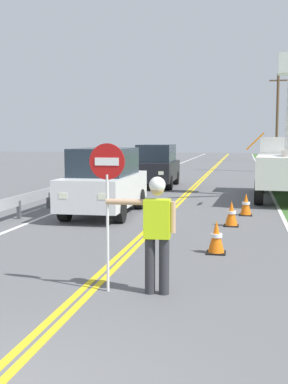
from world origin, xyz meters
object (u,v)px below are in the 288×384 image
at_px(utility_bucket_truck, 287,163).
at_px(traffic_cone_mid, 231,214).
at_px(utility_pole_far, 277,117).
at_px(traffic_cone_lead, 216,238).
at_px(flagger_worker, 156,227).
at_px(traffic_cone_tail, 246,205).
at_px(oncoming_suv_nearest, 105,181).
at_px(oncoming_suv_second, 157,166).
at_px(stop_sign_paddle, 107,184).

relative_size(utility_bucket_truck, traffic_cone_mid, 9.86).
bearing_deg(utility_pole_far, traffic_cone_lead, -95.06).
bearing_deg(flagger_worker, traffic_cone_tail, 80.53).
relative_size(flagger_worker, oncoming_suv_nearest, 0.39).
xyz_separation_m(oncoming_suv_nearest, traffic_cone_mid, (3.98, -1.32, -0.72)).
xyz_separation_m(oncoming_suv_nearest, traffic_cone_lead, (3.75, -4.68, -0.72)).
xyz_separation_m(utility_pole_far, traffic_cone_lead, (-3.82, -43.12, -4.31)).
bearing_deg(traffic_cone_lead, utility_bucket_truck, 77.91).
height_order(oncoming_suv_nearest, traffic_cone_tail, oncoming_suv_nearest).
relative_size(oncoming_suv_second, utility_pole_far, 0.52).
height_order(utility_pole_far, traffic_cone_tail, utility_pole_far).
bearing_deg(traffic_cone_tail, oncoming_suv_nearest, -170.73).
bearing_deg(traffic_cone_lead, traffic_cone_tail, 83.41).
height_order(stop_sign_paddle, traffic_cone_tail, stop_sign_paddle).
height_order(flagger_worker, utility_pole_far, utility_pole_far).
xyz_separation_m(flagger_worker, oncoming_suv_second, (-2.97, 16.86, 0.01)).
distance_m(oncoming_suv_second, utility_pole_far, 30.35).
relative_size(stop_sign_paddle, traffic_cone_tail, 3.33).
bearing_deg(traffic_cone_tail, utility_bucket_truck, 72.32).
bearing_deg(utility_bucket_truck, oncoming_suv_nearest, -135.99).
distance_m(flagger_worker, utility_pole_far, 46.40).
relative_size(flagger_worker, traffic_cone_lead, 2.61).
bearing_deg(traffic_cone_mid, stop_sign_paddle, -105.57).
distance_m(utility_pole_far, traffic_cone_tail, 38.11).
bearing_deg(oncoming_suv_nearest, utility_bucket_truck, 44.01).
bearing_deg(stop_sign_paddle, oncoming_suv_second, 97.41).
bearing_deg(oncoming_suv_nearest, flagger_worker, -68.50).
relative_size(oncoming_suv_nearest, traffic_cone_tail, 6.61).
bearing_deg(utility_pole_far, flagger_worker, -95.68).
distance_m(stop_sign_paddle, oncoming_suv_nearest, 7.97).
bearing_deg(traffic_cone_tail, traffic_cone_lead, -96.59).
distance_m(utility_pole_far, traffic_cone_lead, 43.51).
bearing_deg(utility_pole_far, traffic_cone_tail, -94.84).
xyz_separation_m(utility_bucket_truck, traffic_cone_mid, (-2.02, -7.11, -1.09)).
xyz_separation_m(flagger_worker, traffic_cone_lead, (0.76, 2.91, -0.71)).
bearing_deg(oncoming_suv_nearest, oncoming_suv_second, 89.85).
height_order(oncoming_suv_second, traffic_cone_mid, oncoming_suv_second).
relative_size(stop_sign_paddle, oncoming_suv_nearest, 0.50).
distance_m(stop_sign_paddle, traffic_cone_mid, 6.69).
bearing_deg(stop_sign_paddle, oncoming_suv_nearest, 106.25).
bearing_deg(traffic_cone_tail, oncoming_suv_second, 116.97).
bearing_deg(utility_bucket_truck, traffic_cone_mid, -105.82).
bearing_deg(traffic_cone_lead, flagger_worker, -104.66).
distance_m(utility_bucket_truck, oncoming_suv_second, 6.92).
bearing_deg(traffic_cone_tail, flagger_worker, -99.47).
relative_size(utility_pole_far, traffic_cone_lead, 12.75).
bearing_deg(flagger_worker, utility_bucket_truck, 77.35).
bearing_deg(utility_bucket_truck, traffic_cone_lead, -102.09).
distance_m(traffic_cone_mid, traffic_cone_tail, 2.07).
xyz_separation_m(utility_bucket_truck, utility_pole_far, (1.58, 32.65, 3.22)).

